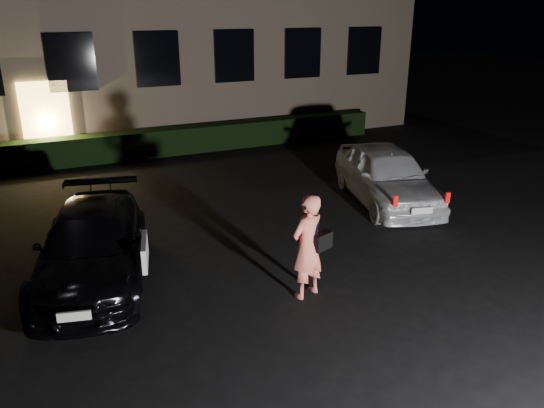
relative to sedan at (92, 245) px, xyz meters
name	(u,v)px	position (x,y,z in m)	size (l,w,h in m)	color
ground	(332,309)	(3.29, -2.75, -0.62)	(80.00, 80.00, 0.00)	black
hedge	(167,141)	(3.29, 7.75, -0.20)	(15.00, 0.70, 0.85)	black
sedan	(92,245)	(0.00, 0.00, 0.00)	(2.70, 4.58, 1.25)	black
hatch	(387,175)	(7.06, 1.01, 0.08)	(2.66, 4.41, 1.41)	silver
man	(308,246)	(3.14, -2.18, 0.28)	(0.83, 0.63, 1.80)	#FF7664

